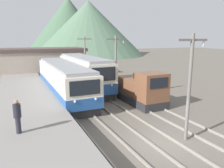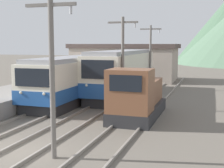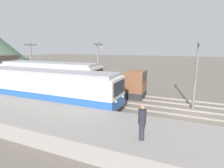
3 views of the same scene
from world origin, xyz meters
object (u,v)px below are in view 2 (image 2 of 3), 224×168
Objects in this scene: shunting_locomotive at (137,98)px; catenary_mast_far at (150,55)px; catenary_mast_near at (52,71)px; commuter_train_center at (123,75)px; commuter_train_left at (81,79)px; catenary_mast_mid at (123,59)px.

catenary_mast_far reaches higher than shunting_locomotive.
shunting_locomotive is at bearing 78.50° from catenary_mast_near.
commuter_train_center is at bearing 95.85° from catenary_mast_near.
catenary_mast_far is (4.31, 6.34, 1.75)m from commuter_train_left.
commuter_train_center is at bearing -109.95° from catenary_mast_far.
shunting_locomotive is 11.84m from catenary_mast_far.
shunting_locomotive is at bearing -82.65° from catenary_mast_far.
shunting_locomotive is at bearing -67.93° from commuter_train_center.
catenary_mast_near is at bearing -101.50° from shunting_locomotive.
catenary_mast_far is (-1.49, 11.55, 2.13)m from shunting_locomotive.
commuter_train_center reaches higher than shunting_locomotive.
commuter_train_center is (2.80, 2.18, 0.17)m from commuter_train_left.
commuter_train_center is 2.01× the size of catenary_mast_near.
catenary_mast_near reaches higher than commuter_train_left.
catenary_mast_near is (1.51, -14.73, 1.58)m from commuter_train_center.
commuter_train_center is 2.01× the size of catenary_mast_far.
catenary_mast_mid reaches higher than commuter_train_left.
catenary_mast_mid is 9.44m from catenary_mast_far.
shunting_locomotive is 0.98× the size of catenary_mast_far.
catenary_mast_near and catenary_mast_far have the same top height.
shunting_locomotive is 7.77m from catenary_mast_near.
catenary_mast_far is at bearing 90.00° from catenary_mast_near.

